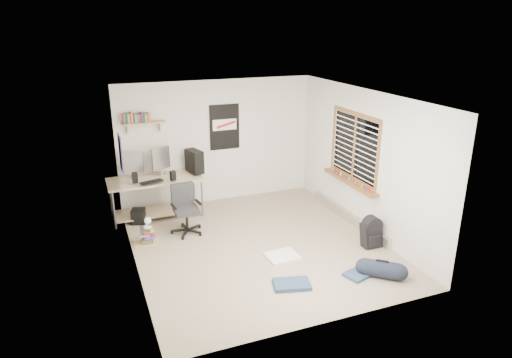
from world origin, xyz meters
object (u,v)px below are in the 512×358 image
object	(u,v)px
duffel_bag	(382,269)
desk	(156,198)
backpack	(371,235)
book_stack	(147,234)
office_chair	(186,207)

from	to	relation	value
duffel_bag	desk	bearing A→B (deg)	168.31
desk	duffel_bag	xyz separation A→B (m)	(2.68, -3.45, -0.22)
backpack	book_stack	distance (m)	3.78
office_chair	book_stack	bearing A→B (deg)	-175.98
backpack	duffel_bag	xyz separation A→B (m)	(-0.43, -0.90, -0.06)
duffel_bag	office_chair	bearing A→B (deg)	173.18
office_chair	duffel_bag	bearing A→B (deg)	-53.19
book_stack	office_chair	bearing A→B (deg)	9.93
book_stack	duffel_bag	bearing A→B (deg)	-38.06
desk	backpack	size ratio (longest dim) A/B	4.10
desk	backpack	world-z (taller)	desk
backpack	desk	bearing A→B (deg)	141.56
office_chair	backpack	bearing A→B (deg)	-36.30
book_stack	desk	bearing A→B (deg)	71.42
office_chair	book_stack	world-z (taller)	office_chair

